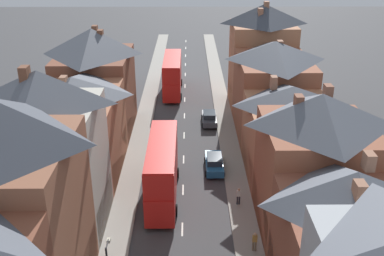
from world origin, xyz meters
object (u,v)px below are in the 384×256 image
at_px(double_decker_bus_lead, 162,169).
at_px(car_parked_right_a, 214,163).
at_px(pedestrian_mid_right, 239,195).
at_px(double_decker_bus_mid_street, 172,74).
at_px(car_near_silver, 209,118).
at_px(pedestrian_mid_left, 255,241).

distance_m(double_decker_bus_lead, car_parked_right_a, 7.12).
xyz_separation_m(double_decker_bus_lead, pedestrian_mid_right, (6.68, -1.62, -1.78)).
xyz_separation_m(car_parked_right_a, pedestrian_mid_right, (1.77, -6.37, 0.21)).
bearing_deg(double_decker_bus_lead, pedestrian_mid_right, -13.61).
distance_m(double_decker_bus_mid_street, car_near_silver, 12.76).
distance_m(double_decker_bus_lead, pedestrian_mid_right, 7.10).
height_order(car_near_silver, pedestrian_mid_left, pedestrian_mid_left).
xyz_separation_m(double_decker_bus_lead, car_near_silver, (4.91, 16.41, -2.01)).
bearing_deg(car_parked_right_a, pedestrian_mid_left, -79.46).
relative_size(car_near_silver, pedestrian_mid_right, 2.67).
xyz_separation_m(double_decker_bus_mid_street, pedestrian_mid_right, (6.68, -29.63, -1.78)).
bearing_deg(double_decker_bus_mid_street, car_parked_right_a, -78.08).
bearing_deg(double_decker_bus_lead, double_decker_bus_mid_street, 90.00).
bearing_deg(pedestrian_mid_right, double_decker_bus_mid_street, 102.71).
relative_size(double_decker_bus_mid_street, car_near_silver, 2.52).
bearing_deg(car_parked_right_a, pedestrian_mid_right, -74.44).
relative_size(car_near_silver, car_parked_right_a, 0.94).
relative_size(car_parked_right_a, pedestrian_mid_left, 2.84).
distance_m(car_parked_right_a, pedestrian_mid_right, 6.62).
relative_size(double_decker_bus_lead, double_decker_bus_mid_street, 1.00).
distance_m(double_decker_bus_lead, pedestrian_mid_left, 10.80).
relative_size(double_decker_bus_mid_street, pedestrian_mid_left, 6.71).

